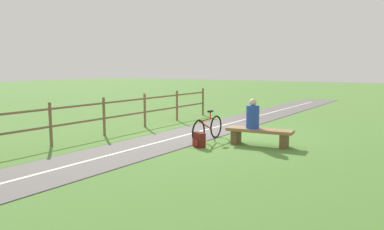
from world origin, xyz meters
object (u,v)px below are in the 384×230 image
person_seated (253,116)px  backpack (199,140)px  bicycle (208,128)px  bench (260,134)px

person_seated → backpack: bearing=36.8°
backpack → bicycle: bearing=-78.1°
bench → backpack: (1.29, 0.95, -0.12)m
person_seated → bicycle: (1.26, 0.12, -0.43)m
person_seated → bench: bearing=180.0°
bicycle → person_seated: bearing=97.0°
person_seated → bicycle: 1.34m
bench → bicycle: size_ratio=1.06×
bench → backpack: size_ratio=4.49×
person_seated → backpack: size_ratio=2.00×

